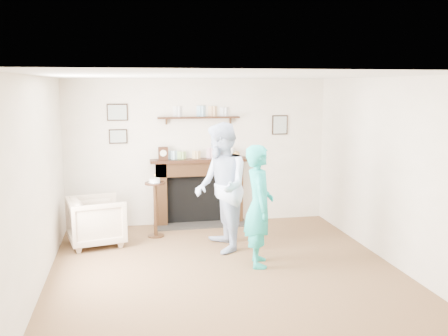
{
  "coord_description": "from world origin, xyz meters",
  "views": [
    {
      "loc": [
        -1.21,
        -5.96,
        2.38
      ],
      "look_at": [
        0.14,
        0.9,
        1.23
      ],
      "focal_mm": 40.0,
      "sensor_mm": 36.0,
      "label": 1
    }
  ],
  "objects_px": {
    "man": "(221,250)",
    "pedestal_table": "(155,199)",
    "armchair": "(97,244)",
    "woman": "(258,264)"
  },
  "relations": [
    {
      "from": "man",
      "to": "woman",
      "type": "xyz_separation_m",
      "value": [
        0.38,
        -0.69,
        0.0
      ]
    },
    {
      "from": "pedestal_table",
      "to": "woman",
      "type": "bearing_deg",
      "value": -50.28
    },
    {
      "from": "man",
      "to": "pedestal_table",
      "type": "height_order",
      "value": "pedestal_table"
    },
    {
      "from": "armchair",
      "to": "man",
      "type": "xyz_separation_m",
      "value": [
        1.8,
        -0.61,
        0.0
      ]
    },
    {
      "from": "man",
      "to": "woman",
      "type": "relative_size",
      "value": 1.15
    },
    {
      "from": "armchair",
      "to": "woman",
      "type": "distance_m",
      "value": 2.54
    },
    {
      "from": "armchair",
      "to": "woman",
      "type": "height_order",
      "value": "woman"
    },
    {
      "from": "man",
      "to": "woman",
      "type": "height_order",
      "value": "man"
    },
    {
      "from": "woman",
      "to": "pedestal_table",
      "type": "height_order",
      "value": "pedestal_table"
    },
    {
      "from": "woman",
      "to": "pedestal_table",
      "type": "relative_size",
      "value": 1.61
    }
  ]
}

